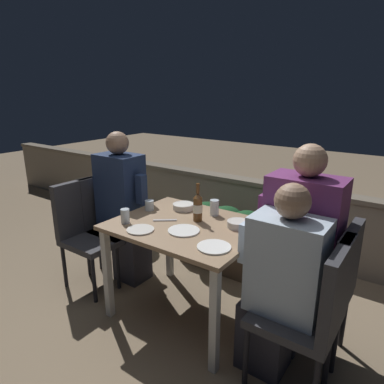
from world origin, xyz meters
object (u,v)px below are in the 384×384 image
at_px(chair_left_near, 86,225).
at_px(chair_right_far, 327,284).
at_px(person_navy_jumper, 124,207).
at_px(chair_left_far, 109,216).
at_px(beer_bottle, 198,207).
at_px(potted_plant, 129,205).
at_px(chair_right_near, 315,306).
at_px(person_purple_stripe, 296,253).
at_px(person_blue_shirt, 279,284).

relative_size(chair_left_near, chair_right_far, 1.00).
distance_m(chair_left_near, person_navy_jumper, 0.35).
xyz_separation_m(chair_left_near, chair_left_far, (0.01, 0.25, 0.00)).
relative_size(chair_left_near, chair_left_far, 1.00).
distance_m(chair_left_near, chair_right_far, 1.94).
bearing_deg(person_navy_jumper, chair_left_far, 180.00).
bearing_deg(beer_bottle, potted_plant, 155.85).
bearing_deg(chair_left_far, beer_bottle, -1.93).
height_order(chair_right_near, person_purple_stripe, person_purple_stripe).
relative_size(person_navy_jumper, beer_bottle, 4.70).
distance_m(chair_left_near, person_purple_stripe, 1.75).
height_order(chair_left_near, chair_right_near, same).
height_order(chair_left_far, chair_right_near, same).
bearing_deg(chair_right_far, chair_left_near, -172.89).
bearing_deg(potted_plant, chair_right_near, -20.27).
distance_m(person_blue_shirt, beer_bottle, 0.80).
xyz_separation_m(person_blue_shirt, person_purple_stripe, (-0.00, 0.26, 0.08)).
bearing_deg(person_purple_stripe, chair_left_near, -172.07).
height_order(chair_right_far, person_purple_stripe, person_purple_stripe).
relative_size(person_blue_shirt, chair_right_far, 1.31).
distance_m(chair_left_far, person_purple_stripe, 1.73).
relative_size(chair_left_near, potted_plant, 1.32).
distance_m(chair_right_near, beer_bottle, 1.01).
relative_size(chair_left_far, person_purple_stripe, 0.67).
distance_m(person_navy_jumper, chair_right_near, 1.76).
bearing_deg(person_purple_stripe, chair_left_far, 179.78).
height_order(chair_left_far, person_purple_stripe, person_purple_stripe).
relative_size(person_purple_stripe, potted_plant, 1.97).
bearing_deg(chair_left_near, chair_right_far, 7.11).
bearing_deg(person_blue_shirt, person_navy_jumper, 169.92).
xyz_separation_m(person_navy_jumper, chair_right_near, (1.73, -0.27, -0.13)).
distance_m(chair_left_near, potted_plant, 0.88).
xyz_separation_m(person_blue_shirt, chair_right_far, (0.20, 0.26, -0.06)).
relative_size(chair_right_far, beer_bottle, 3.24).
xyz_separation_m(person_purple_stripe, potted_plant, (-2.05, 0.57, -0.26)).
bearing_deg(chair_right_near, person_blue_shirt, -180.00).
bearing_deg(chair_left_near, person_purple_stripe, 7.93).
relative_size(person_blue_shirt, person_purple_stripe, 0.88).
height_order(chair_right_near, person_blue_shirt, person_blue_shirt).
distance_m(chair_left_far, beer_bottle, 1.05).
relative_size(chair_right_far, potted_plant, 1.32).
bearing_deg(person_purple_stripe, potted_plant, 164.45).
height_order(person_navy_jumper, potted_plant, person_navy_jumper).
xyz_separation_m(chair_left_near, beer_bottle, (1.01, 0.21, 0.31)).
relative_size(chair_left_near, chair_right_near, 1.00).
bearing_deg(chair_left_far, potted_plant, 120.41).
bearing_deg(beer_bottle, chair_right_far, 1.69).
relative_size(chair_left_far, person_blue_shirt, 0.76).
distance_m(person_blue_shirt, person_purple_stripe, 0.28).
bearing_deg(chair_right_far, potted_plant, 165.78).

